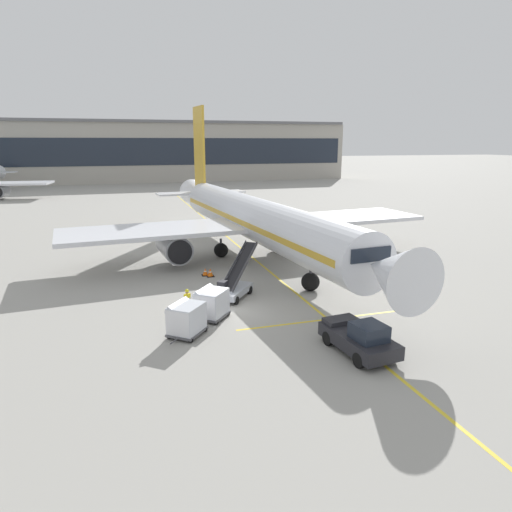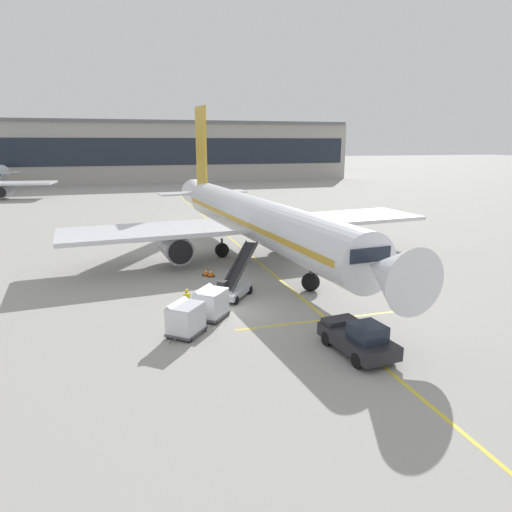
# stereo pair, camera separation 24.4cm
# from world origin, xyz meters

# --- Properties ---
(ground_plane) EXTENTS (600.00, 600.00, 0.00)m
(ground_plane) POSITION_xyz_m (0.00, 0.00, 0.00)
(ground_plane) COLOR #9E9B93
(parked_airplane) EXTENTS (34.38, 44.09, 14.65)m
(parked_airplane) POSITION_xyz_m (5.76, 13.68, 3.58)
(parked_airplane) COLOR silver
(parked_airplane) RESTS_ON ground
(belt_loader) EXTENTS (4.18, 4.80, 3.36)m
(belt_loader) POSITION_xyz_m (1.22, 3.04, 0.91)
(belt_loader) COLOR #A3A8B2
(belt_loader) RESTS_ON ground
(baggage_cart_lead) EXTENTS (2.50, 2.62, 1.91)m
(baggage_cart_lead) POSITION_xyz_m (-1.13, -0.47, 1.00)
(baggage_cart_lead) COLOR #515156
(baggage_cart_lead) RESTS_ON ground
(baggage_cart_second) EXTENTS (2.50, 2.62, 1.91)m
(baggage_cart_second) POSITION_xyz_m (-2.96, -2.52, 1.00)
(baggage_cart_second) COLOR #515156
(baggage_cart_second) RESTS_ON ground
(pushback_tug) EXTENTS (2.60, 4.61, 1.83)m
(pushback_tug) POSITION_xyz_m (5.09, -7.33, 0.83)
(pushback_tug) COLOR #232328
(pushback_tug) RESTS_ON ground
(ground_crew_by_loader) EXTENTS (0.41, 0.49, 1.74)m
(ground_crew_by_loader) POSITION_xyz_m (-1.05, 0.09, 1.00)
(ground_crew_by_loader) COLOR #514C42
(ground_crew_by_loader) RESTS_ON ground
(ground_crew_by_carts) EXTENTS (0.44, 0.44, 1.74)m
(ground_crew_by_carts) POSITION_xyz_m (-2.44, 0.33, 1.00)
(ground_crew_by_carts) COLOR #514C42
(ground_crew_by_carts) RESTS_ON ground
(safety_cone_engine_keepout) EXTENTS (0.54, 0.54, 0.62)m
(safety_cone_engine_keepout) POSITION_xyz_m (0.27, 8.77, 0.30)
(safety_cone_engine_keepout) COLOR black
(safety_cone_engine_keepout) RESTS_ON ground
(safety_cone_wingtip) EXTENTS (0.59, 0.59, 0.67)m
(safety_cone_wingtip) POSITION_xyz_m (0.60, 8.38, 0.32)
(safety_cone_wingtip) COLOR black
(safety_cone_wingtip) RESTS_ON ground
(apron_guidance_line_lead_in) EXTENTS (0.20, 110.00, 0.01)m
(apron_guidance_line_lead_in) POSITION_xyz_m (5.59, 12.88, 0.00)
(apron_guidance_line_lead_in) COLOR yellow
(apron_guidance_line_lead_in) RESTS_ON ground
(apron_guidance_line_stop_bar) EXTENTS (12.00, 0.20, 0.01)m
(apron_guidance_line_stop_bar) POSITION_xyz_m (5.83, -2.71, 0.00)
(apron_guidance_line_stop_bar) COLOR yellow
(apron_guidance_line_stop_bar) RESTS_ON ground
(terminal_building) EXTENTS (96.54, 20.45, 15.94)m
(terminal_building) POSITION_xyz_m (9.51, 106.96, 7.92)
(terminal_building) COLOR #A8A399
(terminal_building) RESTS_ON ground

